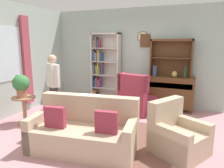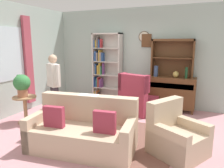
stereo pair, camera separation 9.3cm
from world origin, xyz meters
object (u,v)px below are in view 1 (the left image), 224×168
Objects in this scene: bottle_wine at (185,73)px; potted_plant_large at (21,84)px; armchair_floral at (177,137)px; plant_stand at (24,107)px; wingback_chair at (136,99)px; sideboard at (169,92)px; coffee_table at (99,115)px; bookshelf at (103,68)px; person_reading at (53,83)px; vase_round at (175,74)px; book_stack at (101,110)px; vase_tall at (155,71)px; couch_floral at (84,132)px; sideboard_hutch at (171,53)px.

bottle_wine reaches higher than potted_plant_large.
armchair_floral is 1.68× the size of plant_stand.
sideboard is at bearing 38.48° from wingback_chair.
coffee_table is at bearing 8.80° from plant_stand.
person_reading is at bearing -101.46° from bookshelf.
vase_round is 0.98× the size of book_stack.
vase_tall is at bearing 68.81° from coffee_table.
bookshelf is 3.53m from armchair_floral.
sideboard is at bearing 101.07° from armchair_floral.
vase_round is 0.11× the size of person_reading.
bookshelf is at bearing 69.26° from plant_stand.
coffee_table is (-1.27, -1.95, -0.65)m from vase_round.
bottle_wine is 3.99m from potted_plant_large.
person_reading is at bearing 144.90° from couch_floral.
wingback_chair is at bearing -136.77° from sideboard_hutch.
sideboard_hutch is at bearing 62.72° from book_stack.
vase_tall is 0.19× the size of person_reading.
bookshelf is 2.00× the size of wingback_chair.
vase_round reaches higher than coffee_table.
armchair_floral is (0.46, -2.44, -1.27)m from sideboard_hutch.
bookshelf is 4.13× the size of potted_plant_large.
bookshelf reaches higher than book_stack.
bottle_wine is 0.27× the size of wingback_chair.
vase_tall is (1.61, -0.16, 0.02)m from bookshelf.
bottle_wine is 0.27× the size of armchair_floral.
book_stack is at bearing 8.58° from plant_stand.
bottle_wine is (0.78, -0.01, -0.00)m from vase_tall.
sideboard_hutch is 3.83× the size of bottle_wine.
wingback_chair is 1.31× the size of coffee_table.
bookshelf reaches higher than vase_tall.
bookshelf is 12.35× the size of vase_round.
armchair_floral is 3.36m from plant_stand.
bottle_wine is 3.16m from couch_floral.
bookshelf is 1.57m from wingback_chair.
sideboard_hutch is at bearing 39.57° from plant_stand.
bookshelf is at bearing 135.50° from armchair_floral.
sideboard_hutch is (2.00, 0.02, 0.51)m from bookshelf.
wingback_chair is (-0.75, -0.60, -0.13)m from sideboard.
vase_round reaches higher than armchair_floral.
armchair_floral is 1.31× the size of coffee_table.
sideboard is 1.63× the size of coffee_table.
wingback_chair is (-1.21, 1.73, 0.09)m from armchair_floral.
potted_plant_large reaches higher than plant_stand.
vase_tall is 0.36× the size of coffee_table.
person_reading reaches higher than book_stack.
wingback_chair is (-0.36, -0.52, -0.68)m from vase_tall.
sideboard_hutch is at bearing 70.18° from couch_floral.
person_reading is at bearing 40.59° from plant_stand.
armchair_floral is at bearing -9.49° from person_reading.
vase_tall reaches higher than armchair_floral.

